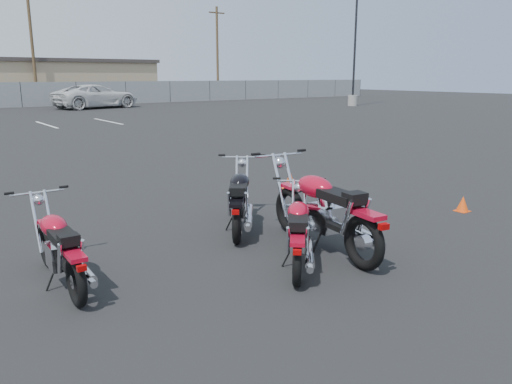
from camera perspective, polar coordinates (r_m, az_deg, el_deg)
ground at (r=6.82m, az=1.62°, el=-6.49°), size 120.00×120.00×0.00m
motorcycle_front_red at (r=5.96m, az=-21.50°, el=-6.04°), size 0.74×1.92×0.94m
motorcycle_second_black at (r=7.55m, az=-1.85°, el=-0.90°), size 1.56×1.86×1.01m
motorcycle_third_red at (r=6.70m, az=7.82°, el=-2.10°), size 0.94×2.43×1.19m
motorcycle_rear_red at (r=6.14m, az=4.90°, el=-4.63°), size 1.52×1.64×0.92m
training_cone_near at (r=10.35m, az=3.91°, el=1.34°), size 0.29×0.29×0.35m
training_cone_far at (r=9.32m, az=22.56°, el=-1.25°), size 0.22×0.22×0.26m
light_pole_east at (r=39.37m, az=11.15°, el=14.09°), size 0.80×0.70×11.42m
tan_building_east at (r=51.01m, az=-20.68°, el=11.90°), size 14.40×9.40×3.70m
utility_pole_c at (r=45.24m, az=-24.22°, el=15.13°), size 1.80×0.24×9.00m
utility_pole_d at (r=53.08m, az=-4.44°, el=15.76°), size 1.80×0.24×9.00m
white_van at (r=37.79m, az=-17.84°, el=11.09°), size 4.07×7.28×2.61m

